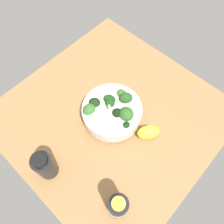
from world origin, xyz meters
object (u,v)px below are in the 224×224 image
bottle_short (118,206)px  bottle_tall (45,165)px  lemon_wedge (148,132)px  bowl_of_broccoli (112,111)px

bottle_short → bottle_tall: bearing=15.3°
lemon_wedge → bottle_tall: bearing=63.4°
lemon_wedge → bottle_tall: 32.19cm
bottle_short → bowl_of_broccoli: bearing=-44.1°
bowl_of_broccoli → lemon_wedge: bowl_of_broccoli is taller
lemon_wedge → bowl_of_broccoli: bearing=13.4°
bowl_of_broccoli → bottle_short: size_ratio=1.43×
bottle_tall → lemon_wedge: bearing=-116.6°
bowl_of_broccoli → bottle_short: bottle_short is taller
lemon_wedge → bottle_tall: bottle_tall is taller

